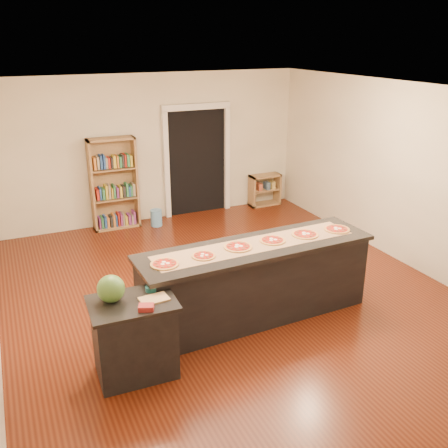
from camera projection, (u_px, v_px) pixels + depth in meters
name	position (u px, v px, depth m)	size (l,w,h in m)	color
room	(230.00, 200.00, 6.55)	(6.00, 7.00, 2.80)	beige
doorway	(197.00, 155.00, 9.91)	(1.40, 0.09, 2.21)	black
kitchen_island	(256.00, 281.00, 6.34)	(3.04, 0.82, 1.00)	black
side_counter	(135.00, 338.00, 5.27)	(0.89, 0.65, 0.88)	black
bookshelf	(114.00, 184.00, 9.22)	(0.86, 0.30, 1.71)	#A37D4F
low_shelf	(265.00, 190.00, 10.66)	(0.67, 0.29, 0.67)	#A37D4F
waste_bin	(156.00, 218.00, 9.54)	(0.22, 0.22, 0.32)	#5E9BD3
kraft_paper	(256.00, 244.00, 6.18)	(2.64, 0.48, 0.00)	#A47C54
watermelon	(111.00, 289.00, 5.07)	(0.29, 0.29, 0.29)	#144214
cutting_board	(154.00, 299.00, 5.14)	(0.29, 0.19, 0.02)	tan
package_red	(146.00, 307.00, 4.95)	(0.15, 0.11, 0.05)	maroon
package_teal	(151.00, 289.00, 5.32)	(0.13, 0.13, 0.05)	#195966
pizza_a	(165.00, 264.00, 5.63)	(0.32, 0.32, 0.02)	tan
pizza_b	(204.00, 256.00, 5.84)	(0.29, 0.29, 0.02)	tan
pizza_c	(238.00, 247.00, 6.08)	(0.35, 0.35, 0.02)	tan
pizza_d	(272.00, 240.00, 6.28)	(0.33, 0.33, 0.02)	tan
pizza_e	(305.00, 234.00, 6.47)	(0.35, 0.35, 0.02)	tan
pizza_f	(337.00, 229.00, 6.64)	(0.35, 0.35, 0.02)	tan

